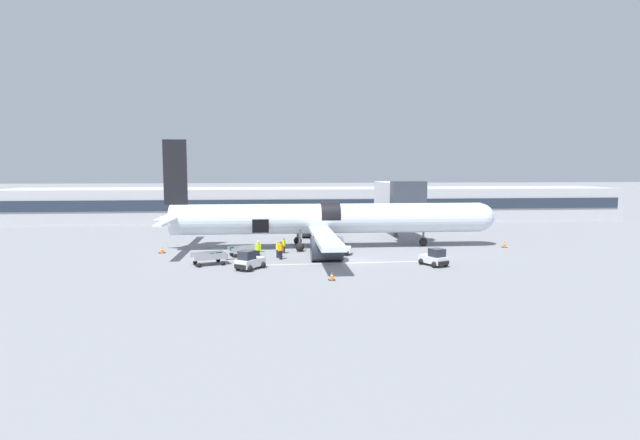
{
  "coord_description": "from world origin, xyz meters",
  "views": [
    {
      "loc": [
        -7.16,
        -45.34,
        8.57
      ],
      "look_at": [
        -2.64,
        4.24,
        3.41
      ],
      "focal_mm": 28.0,
      "sensor_mm": 36.0,
      "label": 1
    }
  ],
  "objects": [
    {
      "name": "safety_cone_engine_left",
      "position": [
        -2.83,
        -7.85,
        0.3
      ],
      "size": [
        0.51,
        0.51,
        0.65
      ],
      "color": "black",
      "rests_on": "ground_plane"
    },
    {
      "name": "ground_crew_driver",
      "position": [
        -8.77,
        1.52,
        0.95
      ],
      "size": [
        0.62,
        0.52,
        1.8
      ],
      "color": "black",
      "rests_on": "ground_plane"
    },
    {
      "name": "baggage_cart_queued",
      "position": [
        -12.92,
        -0.66,
        0.57
      ],
      "size": [
        3.95,
        2.67,
        1.09
      ],
      "color": "#999BA0",
      "rests_on": "ground_plane"
    },
    {
      "name": "safety_cone_nose",
      "position": [
        17.76,
        6.35,
        0.35
      ],
      "size": [
        0.52,
        0.52,
        0.75
      ],
      "color": "black",
      "rests_on": "ground_plane"
    },
    {
      "name": "jet_bridge_stub",
      "position": [
        8.01,
        15.01,
        5.29
      ],
      "size": [
        3.89,
        12.92,
        7.12
      ],
      "color": "#4C4C51",
      "rests_on": "ground_plane"
    },
    {
      "name": "airplane",
      "position": [
        -1.76,
        7.98,
        3.05
      ],
      "size": [
        37.03,
        31.08,
        11.56
      ],
      "color": "silver",
      "rests_on": "ground_plane"
    },
    {
      "name": "ground_crew_supervisor",
      "position": [
        -6.91,
        2.27,
        0.87
      ],
      "size": [
        0.49,
        0.57,
        1.65
      ],
      "color": "#1E2338",
      "rests_on": "ground_plane"
    },
    {
      "name": "ground_plane",
      "position": [
        0.0,
        0.0,
        0.0
      ],
      "size": [
        500.0,
        500.0,
        0.0
      ],
      "primitive_type": "plane",
      "color": "gray"
    },
    {
      "name": "ground_crew_loader_a",
      "position": [
        -6.64,
        1.32,
        0.92
      ],
      "size": [
        0.56,
        0.55,
        1.74
      ],
      "color": "black",
      "rests_on": "ground_plane"
    },
    {
      "name": "terminal_strip",
      "position": [
        0.0,
        38.97,
        2.63
      ],
      "size": [
        101.62,
        12.64,
        5.27
      ],
      "color": "#B2B2B7",
      "rests_on": "ground_plane"
    },
    {
      "name": "baggage_tug_mid",
      "position": [
        6.85,
        -2.99,
        0.66
      ],
      "size": [
        2.38,
        2.9,
        1.58
      ],
      "color": "silver",
      "rests_on": "ground_plane"
    },
    {
      "name": "ground_crew_loader_b",
      "position": [
        -6.29,
        4.69,
        0.84
      ],
      "size": [
        0.42,
        0.56,
        1.59
      ],
      "color": "#2D2D33",
      "rests_on": "ground_plane"
    },
    {
      "name": "apron_marking_line",
      "position": [
        -1.65,
        -1.13,
        0.0
      ],
      "size": [
        18.35,
        0.92,
        0.01
      ],
      "color": "silver",
      "rests_on": "ground_plane"
    },
    {
      "name": "baggage_tug_lead",
      "position": [
        -9.35,
        -3.15,
        0.7
      ],
      "size": [
        2.63,
        2.98,
        1.67
      ],
      "color": "white",
      "rests_on": "ground_plane"
    },
    {
      "name": "baggage_cart_loading",
      "position": [
        -10.31,
        3.65,
        0.46
      ],
      "size": [
        3.66,
        2.38,
        0.92
      ],
      "color": "#999BA0",
      "rests_on": "ground_plane"
    },
    {
      "name": "baggage_tug_rear",
      "position": [
        -1.05,
        3.56,
        0.62
      ],
      "size": [
        2.93,
        2.22,
        1.45
      ],
      "color": "silver",
      "rests_on": "ground_plane"
    },
    {
      "name": "safety_cone_wingtip",
      "position": [
        -0.98,
        0.74,
        0.36
      ],
      "size": [
        0.62,
        0.62,
        0.77
      ],
      "color": "black",
      "rests_on": "ground_plane"
    },
    {
      "name": "safety_cone_tail",
      "position": [
        -18.64,
        6.06,
        0.31
      ],
      "size": [
        0.64,
        0.64,
        0.66
      ],
      "color": "black",
      "rests_on": "ground_plane"
    }
  ]
}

